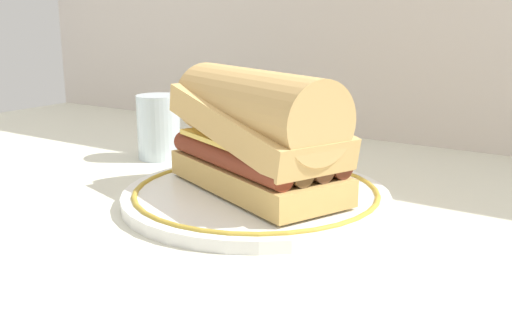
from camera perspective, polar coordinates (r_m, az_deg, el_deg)
ground_plane at (r=0.58m, az=1.25°, el=-4.82°), size 1.50×1.50×0.00m
plate at (r=0.60m, az=0.00°, el=-3.44°), size 0.28×0.28×0.01m
sausage_sandwich at (r=0.58m, az=0.00°, el=2.88°), size 0.23×0.17×0.12m
drinking_glass at (r=0.79m, az=-9.52°, el=2.79°), size 0.06×0.06×0.09m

